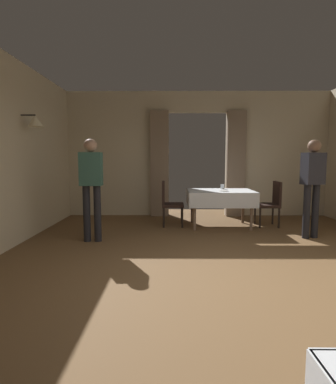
# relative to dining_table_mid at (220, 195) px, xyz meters

# --- Properties ---
(ground) EXTENTS (10.08, 10.08, 0.00)m
(ground) POSITION_rel_dining_table_mid_xyz_m (-0.37, -2.88, -0.65)
(ground) COLOR brown
(wall_back) EXTENTS (6.40, 0.27, 3.00)m
(wall_back) POSITION_rel_dining_table_mid_xyz_m (-0.37, 1.30, 0.86)
(wall_back) COLOR beige
(wall_back) RESTS_ON ground
(dining_table_mid) EXTENTS (1.34, 0.94, 0.75)m
(dining_table_mid) POSITION_rel_dining_table_mid_xyz_m (0.00, 0.00, 0.00)
(dining_table_mid) COLOR #7A604C
(dining_table_mid) RESTS_ON ground
(chair_mid_left) EXTENTS (0.44, 0.44, 0.93)m
(chair_mid_left) POSITION_rel_dining_table_mid_xyz_m (-1.06, 0.06, -0.13)
(chair_mid_left) COLOR black
(chair_mid_left) RESTS_ON ground
(chair_mid_right) EXTENTS (0.44, 0.44, 0.93)m
(chair_mid_right) POSITION_rel_dining_table_mid_xyz_m (1.06, 0.04, -0.13)
(chair_mid_right) COLOR black
(chair_mid_right) RESTS_ON ground
(plate_mid_a) EXTENTS (0.18, 0.18, 0.01)m
(plate_mid_a) POSITION_rel_dining_table_mid_xyz_m (0.05, -0.16, 0.11)
(plate_mid_a) COLOR white
(plate_mid_a) RESTS_ON dining_table_mid
(glass_mid_b) EXTENTS (0.08, 0.08, 0.10)m
(glass_mid_b) POSITION_rel_dining_table_mid_xyz_m (0.09, 0.31, 0.15)
(glass_mid_b) COLOR silver
(glass_mid_b) RESTS_ON dining_table_mid
(person_waiter_by_doorway) EXTENTS (0.41, 0.31, 1.72)m
(person_waiter_by_doorway) POSITION_rel_dining_table_mid_xyz_m (1.45, -0.92, 0.37)
(person_waiter_by_doorway) COLOR black
(person_waiter_by_doorway) RESTS_ON ground
(person_diner_standing_aside) EXTENTS (0.37, 0.23, 1.72)m
(person_diner_standing_aside) POSITION_rel_dining_table_mid_xyz_m (-2.34, -1.17, 0.37)
(person_diner_standing_aside) COLOR black
(person_diner_standing_aside) RESTS_ON ground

